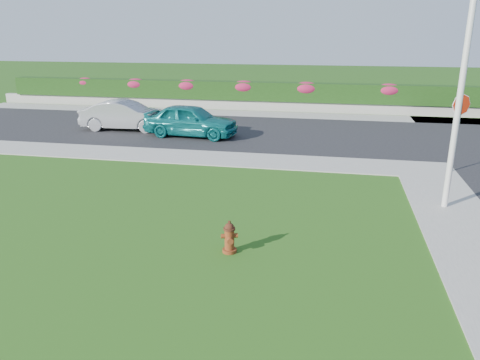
% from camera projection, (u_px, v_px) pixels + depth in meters
% --- Properties ---
extents(ground, '(120.00, 120.00, 0.00)m').
position_uv_depth(ground, '(134.00, 276.00, 9.33)').
color(ground, black).
rests_on(ground, ground).
extents(street_far, '(26.00, 8.00, 0.04)m').
position_uv_depth(street_far, '(154.00, 128.00, 23.32)').
color(street_far, black).
rests_on(street_far, ground).
extents(sidewalk_far, '(24.00, 2.00, 0.04)m').
position_uv_depth(sidewalk_far, '(85.00, 151.00, 18.84)').
color(sidewalk_far, gray).
rests_on(sidewalk_far, ground).
extents(curb_corner, '(2.00, 2.00, 0.04)m').
position_uv_depth(curb_corner, '(425.00, 169.00, 16.42)').
color(curb_corner, gray).
rests_on(curb_corner, ground).
extents(sidewalk_beyond, '(34.00, 2.00, 0.04)m').
position_uv_depth(sidewalk_beyond, '(250.00, 114.00, 27.25)').
color(sidewalk_beyond, gray).
rests_on(sidewalk_beyond, ground).
extents(retaining_wall, '(34.00, 0.40, 0.60)m').
position_uv_depth(retaining_wall, '(255.00, 105.00, 28.56)').
color(retaining_wall, gray).
rests_on(retaining_wall, ground).
extents(hedge, '(32.00, 0.90, 1.10)m').
position_uv_depth(hedge, '(255.00, 91.00, 28.39)').
color(hedge, black).
rests_on(hedge, retaining_wall).
extents(fire_hydrant, '(0.39, 0.37, 0.74)m').
position_uv_depth(fire_hydrant, '(229.00, 238.00, 10.25)').
color(fire_hydrant, '#4D140C').
rests_on(fire_hydrant, ground).
extents(sedan_teal, '(4.42, 2.11, 1.46)m').
position_uv_depth(sedan_teal, '(191.00, 120.00, 21.27)').
color(sedan_teal, '#0D6567').
rests_on(sedan_teal, street_far).
extents(sedan_silver, '(4.33, 1.67, 1.41)m').
position_uv_depth(sedan_silver, '(126.00, 115.00, 22.65)').
color(sedan_silver, '#94969B').
rests_on(sedan_silver, street_far).
extents(utility_pole, '(0.16, 0.16, 6.04)m').
position_uv_depth(utility_pole, '(460.00, 98.00, 12.03)').
color(utility_pole, silver).
rests_on(utility_pole, ground).
extents(stop_sign, '(0.65, 0.37, 2.70)m').
position_uv_depth(stop_sign, '(460.00, 114.00, 15.59)').
color(stop_sign, slate).
rests_on(stop_sign, ground).
extents(flower_clump_a, '(1.21, 0.78, 0.60)m').
position_uv_depth(flower_clump_a, '(85.00, 82.00, 30.28)').
color(flower_clump_a, '#A61C37').
rests_on(flower_clump_a, hedge).
extents(flower_clump_b, '(1.39, 0.89, 0.69)m').
position_uv_depth(flower_clump_b, '(136.00, 84.00, 29.64)').
color(flower_clump_b, '#A61C37').
rests_on(flower_clump_b, hedge).
extents(flower_clump_c, '(1.45, 0.93, 0.73)m').
position_uv_depth(flower_clump_c, '(188.00, 85.00, 29.01)').
color(flower_clump_c, '#A61C37').
rests_on(flower_clump_c, hedge).
extents(flower_clump_d, '(1.48, 0.95, 0.74)m').
position_uv_depth(flower_clump_d, '(244.00, 87.00, 28.35)').
color(flower_clump_d, '#A61C37').
rests_on(flower_clump_d, hedge).
extents(flower_clump_e, '(1.51, 0.97, 0.76)m').
position_uv_depth(flower_clump_e, '(306.00, 88.00, 27.65)').
color(flower_clump_e, '#A61C37').
rests_on(flower_clump_e, hedge).
extents(flower_clump_f, '(1.46, 0.94, 0.73)m').
position_uv_depth(flower_clump_f, '(389.00, 90.00, 26.78)').
color(flower_clump_f, '#A61C37').
rests_on(flower_clump_f, hedge).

